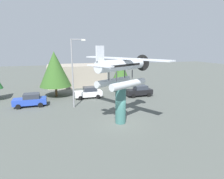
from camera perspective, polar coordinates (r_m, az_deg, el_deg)
The scene contains 10 objects.
ground_plane at distance 20.33m, azimuth 2.54°, elevation -9.96°, with size 140.00×140.00×0.00m, color #515651.
display_pedestal at distance 19.65m, azimuth 2.60°, elevation -4.65°, with size 1.10×1.10×3.94m, color #386B66.
floatplane_monument at distance 18.99m, azimuth 2.97°, elevation 5.99°, with size 7.08×9.62×4.00m.
car_near_blue at distance 27.65m, azimuth -23.40°, elevation -2.92°, with size 4.20×2.02×1.76m.
car_mid_white at distance 29.73m, azimuth -7.05°, elevation -0.91°, with size 4.20×2.02×1.76m.
car_far_black at distance 30.96m, azimuth 8.24°, elevation -0.40°, with size 4.20×2.02×1.76m.
streetlight_primary at distance 24.67m, azimuth -11.44°, elevation 6.03°, with size 1.84×0.28×8.84m.
storefront_building at distance 40.29m, azimuth -10.72°, elevation 4.32°, with size 11.45×7.15×4.21m, color #9E9384.
tree_east at distance 31.21m, azimuth -16.87°, elevation 5.93°, with size 4.94×4.94×7.19m.
tree_center_back at distance 32.12m, azimuth 2.72°, elevation 5.45°, with size 3.18×3.18×5.57m.
Camera 1 is at (-6.40, -17.64, 7.83)m, focal length 30.33 mm.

